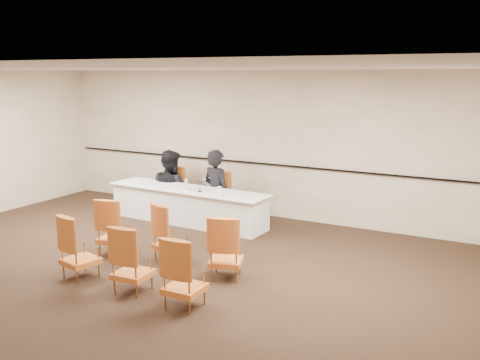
{
  "coord_description": "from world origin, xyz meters",
  "views": [
    {
      "loc": [
        4.85,
        -5.8,
        2.94
      ],
      "look_at": [
        0.24,
        2.6,
        1.01
      ],
      "focal_mm": 40.0,
      "sensor_mm": 36.0,
      "label": 1
    }
  ],
  "objects_px": {
    "aud_chair_back_mid": "(132,258)",
    "panelist_second_chair": "(171,190)",
    "panelist_main_chair": "(217,196)",
    "coffee_cup": "(219,190)",
    "aud_chair_front_mid": "(171,232)",
    "drinking_glass": "(186,188)",
    "aud_chair_back_right": "(185,272)",
    "panelist_main": "(217,195)",
    "aud_chair_front_left": "(114,226)",
    "aud_chair_front_right": "(226,247)",
    "aud_chair_back_left": "(80,246)",
    "microphone": "(200,185)",
    "panelist_second": "(171,193)",
    "water_bottle": "(186,184)",
    "panel_table": "(188,205)"
  },
  "relations": [
    {
      "from": "drinking_glass",
      "to": "aud_chair_back_right",
      "type": "bearing_deg",
      "value": -55.97
    },
    {
      "from": "aud_chair_front_left",
      "to": "aud_chair_front_mid",
      "type": "bearing_deg",
      "value": -4.4
    },
    {
      "from": "microphone",
      "to": "aud_chair_front_left",
      "type": "height_order",
      "value": "aud_chair_front_left"
    },
    {
      "from": "panelist_main_chair",
      "to": "aud_chair_back_mid",
      "type": "xyz_separation_m",
      "value": [
        0.93,
        -3.74,
        0.0
      ]
    },
    {
      "from": "water_bottle",
      "to": "aud_chair_back_right",
      "type": "distance_m",
      "value": 3.9
    },
    {
      "from": "aud_chair_front_left",
      "to": "aud_chair_back_left",
      "type": "xyz_separation_m",
      "value": [
        0.27,
        -1.04,
        0.0
      ]
    },
    {
      "from": "microphone",
      "to": "aud_chair_back_mid",
      "type": "xyz_separation_m",
      "value": [
        0.93,
        -3.11,
        -0.34
      ]
    },
    {
      "from": "panelist_second_chair",
      "to": "aud_chair_front_right",
      "type": "height_order",
      "value": "same"
    },
    {
      "from": "panelist_second_chair",
      "to": "water_bottle",
      "type": "distance_m",
      "value": 1.09
    },
    {
      "from": "panelist_main_chair",
      "to": "panelist_second_chair",
      "type": "distance_m",
      "value": 1.17
    },
    {
      "from": "panelist_main",
      "to": "water_bottle",
      "type": "height_order",
      "value": "panelist_main"
    },
    {
      "from": "panelist_second_chair",
      "to": "coffee_cup",
      "type": "height_order",
      "value": "panelist_second_chair"
    },
    {
      "from": "panel_table",
      "to": "drinking_glass",
      "type": "height_order",
      "value": "drinking_glass"
    },
    {
      "from": "aud_chair_front_left",
      "to": "aud_chair_back_right",
      "type": "height_order",
      "value": "same"
    },
    {
      "from": "aud_chair_front_mid",
      "to": "aud_chair_front_right",
      "type": "xyz_separation_m",
      "value": [
        1.11,
        -0.19,
        0.0
      ]
    },
    {
      "from": "panelist_main",
      "to": "aud_chair_back_mid",
      "type": "xyz_separation_m",
      "value": [
        0.93,
        -3.74,
        -0.03
      ]
    },
    {
      "from": "microphone",
      "to": "aud_chair_front_mid",
      "type": "bearing_deg",
      "value": -54.97
    },
    {
      "from": "aud_chair_front_mid",
      "to": "drinking_glass",
      "type": "bearing_deg",
      "value": 137.34
    },
    {
      "from": "panel_table",
      "to": "aud_chair_front_left",
      "type": "distance_m",
      "value": 2.15
    },
    {
      "from": "aud_chair_back_mid",
      "to": "panelist_second_chair",
      "type": "bearing_deg",
      "value": 115.13
    },
    {
      "from": "panelist_second",
      "to": "water_bottle",
      "type": "distance_m",
      "value": 1.12
    },
    {
      "from": "drinking_glass",
      "to": "panelist_second_chair",
      "type": "bearing_deg",
      "value": 141.46
    },
    {
      "from": "water_bottle",
      "to": "microphone",
      "type": "bearing_deg",
      "value": -7.23
    },
    {
      "from": "panelist_second_chair",
      "to": "coffee_cup",
      "type": "distance_m",
      "value": 1.76
    },
    {
      "from": "aud_chair_front_left",
      "to": "aud_chair_back_left",
      "type": "bearing_deg",
      "value": -87.72
    },
    {
      "from": "coffee_cup",
      "to": "aud_chair_front_mid",
      "type": "relative_size",
      "value": 0.15
    },
    {
      "from": "microphone",
      "to": "aud_chair_front_right",
      "type": "height_order",
      "value": "aud_chair_front_right"
    },
    {
      "from": "water_bottle",
      "to": "coffee_cup",
      "type": "height_order",
      "value": "water_bottle"
    },
    {
      "from": "aud_chair_back_left",
      "to": "aud_chair_front_mid",
      "type": "bearing_deg",
      "value": 69.79
    },
    {
      "from": "panelist_second_chair",
      "to": "aud_chair_back_left",
      "type": "xyz_separation_m",
      "value": [
        1.09,
        -3.74,
        0.0
      ]
    },
    {
      "from": "aud_chair_back_left",
      "to": "aud_chair_back_mid",
      "type": "xyz_separation_m",
      "value": [
        1.01,
        -0.04,
        0.0
      ]
    },
    {
      "from": "aud_chair_front_left",
      "to": "drinking_glass",
      "type": "bearing_deg",
      "value": 75.93
    },
    {
      "from": "aud_chair_back_left",
      "to": "water_bottle",
      "type": "bearing_deg",
      "value": 107.2
    },
    {
      "from": "drinking_glass",
      "to": "aud_chair_back_right",
      "type": "xyz_separation_m",
      "value": [
        2.14,
        -3.17,
        -0.26
      ]
    },
    {
      "from": "aud_chair_front_left",
      "to": "aud_chair_back_left",
      "type": "height_order",
      "value": "same"
    },
    {
      "from": "panelist_main",
      "to": "panelist_second",
      "type": "distance_m",
      "value": 1.18
    },
    {
      "from": "panelist_second",
      "to": "aud_chair_back_right",
      "type": "bearing_deg",
      "value": 148.93
    },
    {
      "from": "panelist_main",
      "to": "aud_chair_back_mid",
      "type": "height_order",
      "value": "panelist_main"
    },
    {
      "from": "aud_chair_front_left",
      "to": "aud_chair_front_mid",
      "type": "height_order",
      "value": "same"
    },
    {
      "from": "coffee_cup",
      "to": "aud_chair_back_mid",
      "type": "xyz_separation_m",
      "value": [
        0.5,
        -3.12,
        -0.28
      ]
    },
    {
      "from": "panelist_second",
      "to": "microphone",
      "type": "xyz_separation_m",
      "value": [
        1.17,
        -0.67,
        0.42
      ]
    },
    {
      "from": "panelist_second_chair",
      "to": "water_bottle",
      "type": "bearing_deg",
      "value": -35.01
    },
    {
      "from": "aud_chair_front_mid",
      "to": "aud_chair_back_left",
      "type": "height_order",
      "value": "same"
    },
    {
      "from": "panelist_main",
      "to": "panelist_second_chair",
      "type": "xyz_separation_m",
      "value": [
        -1.17,
        0.05,
        -0.03
      ]
    },
    {
      "from": "panelist_main_chair",
      "to": "coffee_cup",
      "type": "xyz_separation_m",
      "value": [
        0.43,
        -0.61,
        0.28
      ]
    },
    {
      "from": "panelist_main_chair",
      "to": "aud_chair_front_mid",
      "type": "distance_m",
      "value": 2.6
    },
    {
      "from": "microphone",
      "to": "aud_chair_front_left",
      "type": "bearing_deg",
      "value": -84.72
    },
    {
      "from": "aud_chair_front_left",
      "to": "aud_chair_front_right",
      "type": "distance_m",
      "value": 2.15
    },
    {
      "from": "water_bottle",
      "to": "aud_chair_front_right",
      "type": "bearing_deg",
      "value": -44.75
    },
    {
      "from": "panelist_main_chair",
      "to": "aud_chair_back_left",
      "type": "relative_size",
      "value": 1.0
    }
  ]
}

